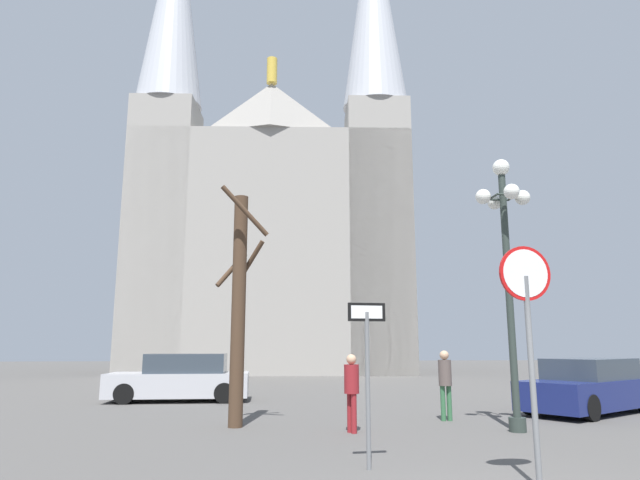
% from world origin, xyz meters
% --- Properties ---
extents(cathedral, '(19.18, 13.79, 35.25)m').
position_xyz_m(cathedral, '(-2.76, 33.16, 10.54)').
color(cathedral, gray).
rests_on(cathedral, ground).
extents(stop_sign, '(0.76, 0.12, 3.18)m').
position_xyz_m(stop_sign, '(0.71, 1.79, 2.22)').
color(stop_sign, slate).
rests_on(stop_sign, ground).
extents(one_way_arrow_sign, '(0.60, 0.10, 2.47)m').
position_xyz_m(one_way_arrow_sign, '(-1.30, 3.05, 1.57)').
color(one_way_arrow_sign, slate).
rests_on(one_way_arrow_sign, ground).
extents(street_lamp, '(1.28, 1.28, 6.08)m').
position_xyz_m(street_lamp, '(2.49, 6.35, 3.98)').
color(street_lamp, '#2D3833').
rests_on(street_lamp, ground).
extents(bare_tree, '(1.28, 1.31, 5.47)m').
position_xyz_m(bare_tree, '(-3.56, 7.55, 2.81)').
color(bare_tree, '#473323').
rests_on(bare_tree, ground).
extents(parked_car_near_navy, '(4.73, 3.93, 1.46)m').
position_xyz_m(parked_car_near_navy, '(5.89, 9.32, 0.69)').
color(parked_car_near_navy, navy).
rests_on(parked_car_near_navy, ground).
extents(parked_car_far_silver, '(4.58, 1.94, 1.54)m').
position_xyz_m(parked_car_far_silver, '(-5.75, 13.62, 0.72)').
color(parked_car_far_silver, '#B7B7BC').
rests_on(parked_car_far_silver, ground).
extents(pedestrian_walking, '(0.32, 0.32, 1.69)m').
position_xyz_m(pedestrian_walking, '(1.52, 8.18, 1.02)').
color(pedestrian_walking, '#33663F').
rests_on(pedestrian_walking, ground).
extents(pedestrian_standing, '(0.32, 0.32, 1.63)m').
position_xyz_m(pedestrian_standing, '(-1.05, 6.53, 0.98)').
color(pedestrian_standing, maroon).
rests_on(pedestrian_standing, ground).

